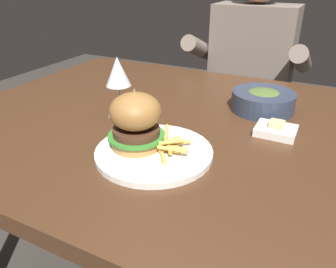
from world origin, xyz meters
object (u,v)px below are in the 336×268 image
soup_bowl (263,100)px  diner_person (247,96)px  burger_sandwich (136,120)px  wine_glass (118,74)px  main_plate (154,152)px  butter_dish (276,130)px

soup_bowl → diner_person: 0.65m
burger_sandwich → soup_bowl: burger_sandwich is taller
wine_glass → soup_bowl: 0.43m
main_plate → butter_dish: size_ratio=2.67×
burger_sandwich → butter_dish: bearing=40.6°
butter_dish → soup_bowl: bearing=114.8°
butter_dish → soup_bowl: size_ratio=0.54×
butter_dish → wine_glass: bearing=-169.0°
main_plate → soup_bowl: soup_bowl is taller
wine_glass → soup_bowl: size_ratio=0.93×
wine_glass → butter_dish: (0.42, 0.08, -0.11)m
burger_sandwich → butter_dish: (0.27, 0.23, -0.06)m
main_plate → burger_sandwich: burger_sandwich is taller
burger_sandwich → diner_person: 1.00m
main_plate → soup_bowl: size_ratio=1.45×
butter_dish → diner_person: size_ratio=0.08×
butter_dish → soup_bowl: soup_bowl is taller
burger_sandwich → butter_dish: size_ratio=1.36×
burger_sandwich → diner_person: size_ratio=0.11×
burger_sandwich → wine_glass: 0.21m
main_plate → soup_bowl: bearing=67.2°
diner_person → wine_glass: bearing=-101.9°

